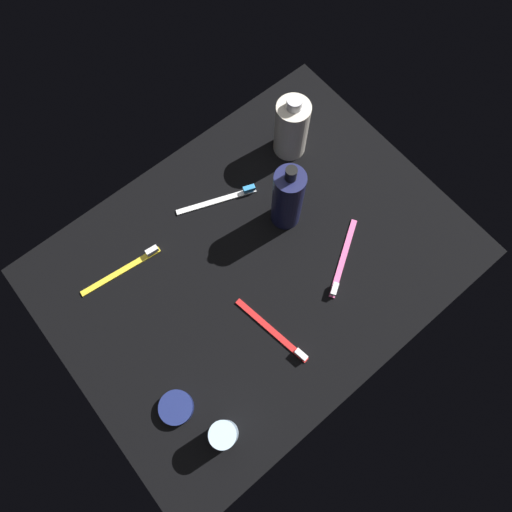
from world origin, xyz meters
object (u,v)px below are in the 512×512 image
toothbrush_red (276,333)px  toothbrush_white (221,199)px  toothbrush_pink (342,262)px  cream_tin_left (176,407)px  deodorant_stick (224,434)px  lotion_bottle (288,198)px  toothbrush_yellow (126,268)px  bodywash_bottle (291,128)px

toothbrush_red → toothbrush_white: bearing=-108.4°
toothbrush_pink → cream_tin_left: (43.28, 1.28, 0.47)cm
deodorant_stick → cream_tin_left: 10.81cm
deodorant_stick → cream_tin_left: deodorant_stick is taller
toothbrush_red → deodorant_stick: bearing=23.2°
lotion_bottle → deodorant_stick: (36.93, 26.13, -3.95)cm
lotion_bottle → toothbrush_yellow: (33.08, -11.92, -7.93)cm
toothbrush_red → cream_tin_left: bearing=-3.0°
toothbrush_red → cream_tin_left: size_ratio=2.84×
lotion_bottle → bodywash_bottle: size_ratio=1.19×
toothbrush_pink → deodorant_stick: bearing=15.2°
toothbrush_yellow → toothbrush_red: size_ratio=1.00×
toothbrush_red → cream_tin_left: same height
toothbrush_white → cream_tin_left: 43.70cm
bodywash_bottle → toothbrush_yellow: bodywash_bottle is taller
lotion_bottle → toothbrush_pink: (-2.13, 15.53, -7.93)cm
toothbrush_white → toothbrush_yellow: 24.94cm
toothbrush_pink → lotion_bottle: bearing=-82.2°
cream_tin_left → toothbrush_yellow: bearing=-105.7°
bodywash_bottle → toothbrush_white: bearing=2.0°
toothbrush_white → toothbrush_yellow: size_ratio=0.96×
bodywash_bottle → toothbrush_red: bearing=45.4°
bodywash_bottle → toothbrush_yellow: 45.65cm
cream_tin_left → toothbrush_white: bearing=-139.0°
bodywash_bottle → cream_tin_left: 61.09cm
toothbrush_white → toothbrush_red: 31.46cm
toothbrush_red → toothbrush_pink: size_ratio=1.12×
toothbrush_yellow → cream_tin_left: bearing=74.3°
toothbrush_yellow → toothbrush_pink: 44.65cm
deodorant_stick → toothbrush_white: deodorant_stick is taller
deodorant_stick → toothbrush_pink: size_ratio=0.57×
toothbrush_yellow → deodorant_stick: bearing=84.2°
toothbrush_yellow → toothbrush_pink: bearing=142.1°
lotion_bottle → toothbrush_white: size_ratio=1.13×
toothbrush_yellow → cream_tin_left: (8.06, 28.74, 0.47)cm
toothbrush_white → deodorant_stick: bearing=52.8°
toothbrush_pink → toothbrush_yellow: bearing=-37.9°
lotion_bottle → toothbrush_yellow: lotion_bottle is taller
deodorant_stick → toothbrush_red: deodorant_stick is taller
toothbrush_white → toothbrush_yellow: (24.94, -0.10, 0.00)cm
toothbrush_white → toothbrush_pink: same height
bodywash_bottle → toothbrush_red: (30.12, 30.58, -6.73)cm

